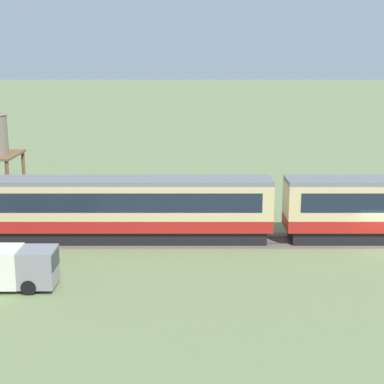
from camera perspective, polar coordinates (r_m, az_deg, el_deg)
ground_plane at (r=40.01m, az=17.49°, el=-5.24°), size 600.00×600.00×0.00m
passenger_train at (r=39.37m, az=-6.01°, el=-1.41°), size 99.19×2.86×4.27m
railway_track at (r=40.48m, az=-10.64°, el=-4.63°), size 172.23×3.60×0.04m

